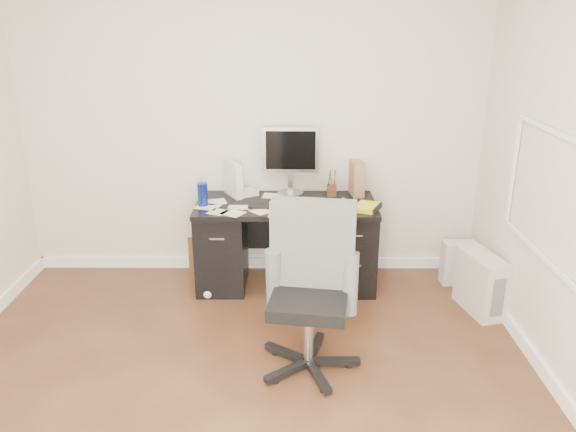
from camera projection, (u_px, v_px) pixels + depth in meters
name	position (u px, v px, depth m)	size (l,w,h in m)	color
ground	(235.00, 406.00, 3.39)	(4.00, 4.00, 0.00)	#442316
room_shell	(231.00, 135.00, 2.86)	(4.02, 4.02, 2.71)	silver
desk	(286.00, 242.00, 4.81)	(1.50, 0.70, 0.75)	black
loose_papers	(262.00, 205.00, 4.65)	(1.10, 0.60, 0.00)	white
lcd_monitor	(291.00, 161.00, 4.81)	(0.48, 0.27, 0.61)	#AFB0B4
keyboard	(271.00, 206.00, 4.59)	(0.38, 0.13, 0.02)	black
computer_mouse	(343.00, 201.00, 4.66)	(0.05, 0.05, 0.05)	#AFB0B4
travel_mug	(203.00, 194.00, 4.60)	(0.09, 0.09, 0.19)	navy
white_binder	(233.00, 179.00, 4.82)	(0.12, 0.26, 0.30)	silver
magazine_file	(356.00, 178.00, 4.87)	(0.13, 0.25, 0.29)	#8F6645
pen_cup	(332.00, 183.00, 4.83)	(0.10, 0.10, 0.23)	brown
yellow_book	(367.00, 207.00, 4.53)	(0.18, 0.23, 0.04)	yellow
paper_remote	(284.00, 213.00, 4.43)	(0.24, 0.19, 0.02)	white
office_chair	(309.00, 293.00, 3.59)	(0.63, 0.63, 1.12)	#555855
pc_tower	(481.00, 283.00, 4.43)	(0.21, 0.47, 0.47)	beige
shopping_bag	(458.00, 263.00, 4.90)	(0.29, 0.20, 0.39)	silver
wicker_basket	(212.00, 261.00, 4.97)	(0.36, 0.36, 0.36)	#4F2F17
desk_printer	(292.00, 266.00, 5.08)	(0.31, 0.25, 0.18)	slate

